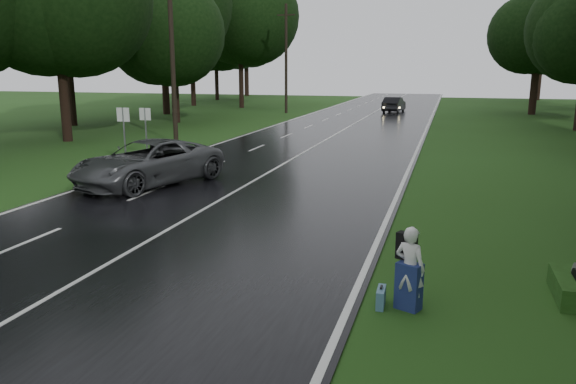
# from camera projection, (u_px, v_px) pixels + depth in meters

# --- Properties ---
(ground) EXTENTS (160.00, 160.00, 0.00)m
(ground) POSITION_uv_depth(u_px,v_px,m) (78.00, 283.00, 11.80)
(ground) COLOR #1F4514
(ground) RESTS_ON ground
(road) EXTENTS (12.00, 140.00, 0.04)m
(road) POSITION_uv_depth(u_px,v_px,m) (308.00, 150.00, 30.52)
(road) COLOR black
(road) RESTS_ON ground
(lane_center) EXTENTS (0.12, 140.00, 0.01)m
(lane_center) POSITION_uv_depth(u_px,v_px,m) (308.00, 150.00, 30.51)
(lane_center) COLOR silver
(lane_center) RESTS_ON road
(grey_car) EXTENTS (4.75, 6.77, 1.72)m
(grey_car) POSITION_uv_depth(u_px,v_px,m) (148.00, 163.00, 21.36)
(grey_car) COLOR #434547
(grey_car) RESTS_ON road
(far_car) EXTENTS (2.06, 4.77, 1.53)m
(far_car) POSITION_uv_depth(u_px,v_px,m) (394.00, 104.00, 56.36)
(far_car) COLOR black
(far_car) RESTS_ON road
(hitchhiker) EXTENTS (0.70, 0.68, 1.63)m
(hitchhiker) POSITION_uv_depth(u_px,v_px,m) (409.00, 271.00, 10.40)
(hitchhiker) COLOR silver
(hitchhiker) RESTS_ON ground
(suitcase) EXTENTS (0.16, 0.52, 0.37)m
(suitcase) POSITION_uv_depth(u_px,v_px,m) (381.00, 297.00, 10.61)
(suitcase) COLOR #466F88
(suitcase) RESTS_ON ground
(utility_pole_mid) EXTENTS (1.80, 0.28, 10.06)m
(utility_pole_mid) POSITION_uv_depth(u_px,v_px,m) (176.00, 143.00, 33.64)
(utility_pole_mid) COLOR black
(utility_pole_mid) RESTS_ON ground
(utility_pole_far) EXTENTS (1.80, 0.28, 10.55)m
(utility_pole_far) POSITION_uv_depth(u_px,v_px,m) (286.00, 113.00, 55.78)
(utility_pole_far) COLOR black
(utility_pole_far) RESTS_ON ground
(road_sign_a) EXTENTS (0.64, 0.10, 2.68)m
(road_sign_a) POSITION_uv_depth(u_px,v_px,m) (126.00, 164.00, 26.21)
(road_sign_a) COLOR white
(road_sign_a) RESTS_ON ground
(road_sign_b) EXTENTS (0.61, 0.10, 2.53)m
(road_sign_b) POSITION_uv_depth(u_px,v_px,m) (147.00, 158.00, 28.03)
(road_sign_b) COLOR white
(road_sign_b) RESTS_ON ground
(tree_left_d) EXTENTS (9.67, 9.67, 15.11)m
(tree_left_d) POSITION_uv_depth(u_px,v_px,m) (68.00, 141.00, 34.52)
(tree_left_d) COLOR black
(tree_left_d) RESTS_ON ground
(tree_left_e) EXTENTS (7.72, 7.72, 12.06)m
(tree_left_e) POSITION_uv_depth(u_px,v_px,m) (177.00, 122.00, 46.30)
(tree_left_e) COLOR black
(tree_left_e) RESTS_ON ground
(tree_left_f) EXTENTS (11.43, 11.43, 17.85)m
(tree_left_f) POSITION_uv_depth(u_px,v_px,m) (242.00, 108.00, 63.14)
(tree_left_f) COLOR black
(tree_left_f) RESTS_ON ground
(tree_right_f) EXTENTS (9.07, 9.07, 14.18)m
(tree_right_f) POSITION_uv_depth(u_px,v_px,m) (531.00, 114.00, 54.07)
(tree_right_f) COLOR black
(tree_right_f) RESTS_ON ground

